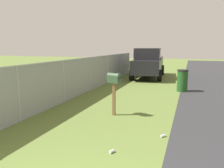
# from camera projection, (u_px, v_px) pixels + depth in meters

# --- Properties ---
(mailbox) EXTENTS (0.35, 0.50, 1.39)m
(mailbox) POSITION_uv_depth(u_px,v_px,m) (114.00, 82.00, 7.31)
(mailbox) COLOR brown
(mailbox) RESTS_ON ground
(pickup_truck) EXTENTS (5.37, 2.36, 2.09)m
(pickup_truck) POSITION_uv_depth(u_px,v_px,m) (148.00, 62.00, 16.09)
(pickup_truck) COLOR black
(pickup_truck) RESTS_ON ground
(trash_bin) EXTENTS (0.54, 0.54, 1.09)m
(trash_bin) POSITION_uv_depth(u_px,v_px,m) (182.00, 80.00, 11.31)
(trash_bin) COLOR #1E4C1E
(trash_bin) RESTS_ON ground
(fence_section) EXTENTS (15.24, 0.07, 1.70)m
(fence_section) POSITION_uv_depth(u_px,v_px,m) (90.00, 73.00, 11.40)
(fence_section) COLOR #9EA3A8
(fence_section) RESTS_ON ground
(litter_can_midfield_a) EXTENTS (0.14, 0.11, 0.07)m
(litter_can_midfield_a) POSITION_uv_depth(u_px,v_px,m) (112.00, 151.00, 4.84)
(litter_can_midfield_a) COLOR silver
(litter_can_midfield_a) RESTS_ON ground
(litter_can_far_scatter) EXTENTS (0.13, 0.13, 0.07)m
(litter_can_far_scatter) POSITION_uv_depth(u_px,v_px,m) (163.00, 136.00, 5.67)
(litter_can_far_scatter) COLOR silver
(litter_can_far_scatter) RESTS_ON ground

